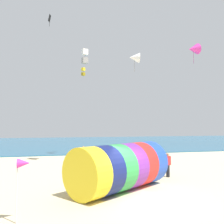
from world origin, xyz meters
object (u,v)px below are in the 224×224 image
giant_inflatable_tube (121,167)px  beach_flag (23,166)px  kite_black_diamond (50,18)px  kite_yellow_box (83,72)px  kite_magenta_delta (193,49)px  kite_handler (168,165)px  kite_white_box (85,56)px  bystander_mid_beach (83,155)px  kite_white_delta (134,58)px

giant_inflatable_tube → beach_flag: size_ratio=2.70×
kite_black_diamond → kite_yellow_box: (3.91, -0.25, -6.09)m
giant_inflatable_tube → kite_magenta_delta: bearing=45.0°
kite_handler → kite_white_box: kite_white_box is taller
giant_inflatable_tube → kite_yellow_box: size_ratio=6.29×
kite_white_box → kite_yellow_box: size_ratio=1.67×
kite_handler → bystander_mid_beach: size_ratio=1.00×
kite_magenta_delta → beach_flag: bearing=-137.0°
kite_white_box → kite_magenta_delta: (11.92, -2.26, 0.97)m
kite_yellow_box → kite_handler: bearing=-71.8°
kite_magenta_delta → kite_black_diamond: bearing=164.5°
kite_white_delta → kite_yellow_box: 9.52m
kite_white_box → kite_white_delta: bearing=-64.2°
kite_handler → kite_black_diamond: kite_black_diamond is taller
giant_inflatable_tube → kite_white_delta: (3.05, 6.78, 8.00)m
giant_inflatable_tube → kite_black_diamond: size_ratio=4.57×
kite_black_diamond → bystander_mid_beach: size_ratio=0.83×
kite_white_delta → beach_flag: 14.75m
giant_inflatable_tube → bystander_mid_beach: bearing=96.4°
beach_flag → kite_black_diamond: bearing=88.8°
kite_white_delta → kite_magenta_delta: size_ratio=0.71×
kite_yellow_box → giant_inflatable_tube: bearing=-88.9°
kite_white_delta → bystander_mid_beach: (-4.05, 2.16, -8.41)m
kite_magenta_delta → bystander_mid_beach: kite_magenta_delta is taller
kite_white_box → beach_flag: size_ratio=0.72×
kite_magenta_delta → beach_flag: 24.31m
kite_magenta_delta → kite_white_box: bearing=169.3°
kite_black_diamond → beach_flag: bearing=-91.2°
bystander_mid_beach → beach_flag: beach_flag is taller
giant_inflatable_tube → kite_white_delta: bearing=65.8°
kite_white_box → bystander_mid_beach: 11.35m
giant_inflatable_tube → beach_flag: bearing=-142.6°
kite_handler → kite_magenta_delta: (7.56, 8.98, 11.20)m
kite_magenta_delta → bystander_mid_beach: size_ratio=1.41×
kite_white_box → kite_yellow_box: bearing=88.5°
bystander_mid_beach → kite_black_diamond: bearing=114.7°
kite_white_box → beach_flag: bearing=-103.9°
beach_flag → kite_handler: bearing=35.3°
kite_handler → kite_yellow_box: (-4.32, 13.11, 8.92)m
kite_yellow_box → kite_white_delta: bearing=-69.4°
giant_inflatable_tube → kite_handler: giant_inflatable_tube is taller
kite_magenta_delta → beach_flag: kite_magenta_delta is taller
kite_yellow_box → bystander_mid_beach: bearing=-95.9°
kite_handler → beach_flag: (-8.66, -6.12, 1.21)m
kite_handler → kite_black_diamond: 21.71m
giant_inflatable_tube → kite_yellow_box: bearing=91.1°
kite_black_diamond → kite_white_box: kite_black_diamond is taller
bystander_mid_beach → beach_flag: (-3.64, -12.49, 1.21)m
kite_black_diamond → beach_flag: (-0.42, -19.48, -13.79)m
kite_yellow_box → bystander_mid_beach: 11.20m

